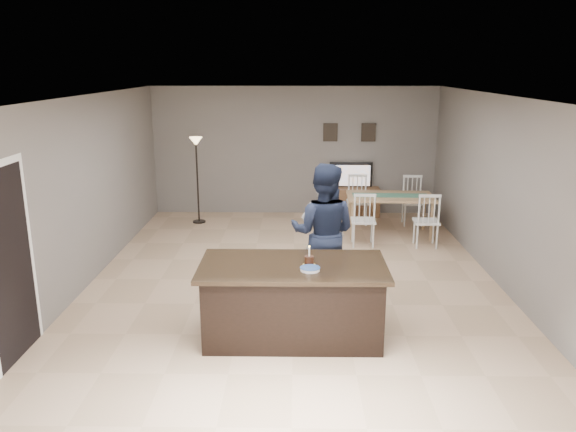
{
  "coord_description": "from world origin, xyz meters",
  "views": [
    {
      "loc": [
        0.03,
        -7.86,
        3.1
      ],
      "look_at": [
        -0.08,
        -0.3,
        1.07
      ],
      "focal_mm": 35.0,
      "sensor_mm": 36.0,
      "label": 1
    }
  ],
  "objects_px": {
    "woman": "(323,236)",
    "man": "(323,233)",
    "television": "(351,175)",
    "birthday_cake": "(309,260)",
    "plate_stack": "(310,269)",
    "dining_table": "(390,202)",
    "tv_console": "(351,202)",
    "kitchen_island": "(293,300)",
    "floor_lamp": "(196,157)"
  },
  "relations": [
    {
      "from": "birthday_cake",
      "to": "plate_stack",
      "type": "height_order",
      "value": "birthday_cake"
    },
    {
      "from": "man",
      "to": "plate_stack",
      "type": "bearing_deg",
      "value": 94.52
    },
    {
      "from": "man",
      "to": "floor_lamp",
      "type": "height_order",
      "value": "man"
    },
    {
      "from": "tv_console",
      "to": "woman",
      "type": "bearing_deg",
      "value": -100.61
    },
    {
      "from": "tv_console",
      "to": "birthday_cake",
      "type": "relative_size",
      "value": 5.25
    },
    {
      "from": "birthday_cake",
      "to": "dining_table",
      "type": "height_order",
      "value": "birthday_cake"
    },
    {
      "from": "dining_table",
      "to": "birthday_cake",
      "type": "bearing_deg",
      "value": -109.09
    },
    {
      "from": "man",
      "to": "birthday_cake",
      "type": "xyz_separation_m",
      "value": [
        -0.21,
        -1.14,
        0.01
      ]
    },
    {
      "from": "woman",
      "to": "birthday_cake",
      "type": "relative_size",
      "value": 7.2
    },
    {
      "from": "television",
      "to": "floor_lamp",
      "type": "relative_size",
      "value": 0.52
    },
    {
      "from": "man",
      "to": "plate_stack",
      "type": "distance_m",
      "value": 1.34
    },
    {
      "from": "woman",
      "to": "floor_lamp",
      "type": "height_order",
      "value": "floor_lamp"
    },
    {
      "from": "tv_console",
      "to": "plate_stack",
      "type": "distance_m",
      "value": 5.88
    },
    {
      "from": "kitchen_island",
      "to": "dining_table",
      "type": "relative_size",
      "value": 1.16
    },
    {
      "from": "dining_table",
      "to": "woman",
      "type": "bearing_deg",
      "value": -114.09
    },
    {
      "from": "floor_lamp",
      "to": "television",
      "type": "bearing_deg",
      "value": 11.74
    },
    {
      "from": "tv_console",
      "to": "television",
      "type": "distance_m",
      "value": 0.57
    },
    {
      "from": "plate_stack",
      "to": "floor_lamp",
      "type": "xyz_separation_m",
      "value": [
        -2.14,
        5.18,
        0.43
      ]
    },
    {
      "from": "birthday_cake",
      "to": "woman",
      "type": "bearing_deg",
      "value": 80.6
    },
    {
      "from": "man",
      "to": "floor_lamp",
      "type": "distance_m",
      "value": 4.53
    },
    {
      "from": "tv_console",
      "to": "birthday_cake",
      "type": "xyz_separation_m",
      "value": [
        -1.02,
        -5.58,
        0.65
      ]
    },
    {
      "from": "woman",
      "to": "man",
      "type": "height_order",
      "value": "man"
    },
    {
      "from": "plate_stack",
      "to": "man",
      "type": "bearing_deg",
      "value": 81.1
    },
    {
      "from": "kitchen_island",
      "to": "floor_lamp",
      "type": "relative_size",
      "value": 1.23
    },
    {
      "from": "television",
      "to": "man",
      "type": "bearing_deg",
      "value": 79.93
    },
    {
      "from": "man",
      "to": "dining_table",
      "type": "height_order",
      "value": "man"
    },
    {
      "from": "tv_console",
      "to": "birthday_cake",
      "type": "bearing_deg",
      "value": -100.32
    },
    {
      "from": "television",
      "to": "woman",
      "type": "relative_size",
      "value": 0.55
    },
    {
      "from": "kitchen_island",
      "to": "birthday_cake",
      "type": "xyz_separation_m",
      "value": [
        0.18,
        -0.01,
        0.5
      ]
    },
    {
      "from": "birthday_cake",
      "to": "floor_lamp",
      "type": "distance_m",
      "value": 5.44
    },
    {
      "from": "kitchen_island",
      "to": "man",
      "type": "distance_m",
      "value": 1.29
    },
    {
      "from": "woman",
      "to": "dining_table",
      "type": "relative_size",
      "value": 0.89
    },
    {
      "from": "kitchen_island",
      "to": "tv_console",
      "type": "relative_size",
      "value": 1.79
    },
    {
      "from": "plate_stack",
      "to": "floor_lamp",
      "type": "distance_m",
      "value": 5.62
    },
    {
      "from": "man",
      "to": "floor_lamp",
      "type": "bearing_deg",
      "value": -45.2
    },
    {
      "from": "man",
      "to": "birthday_cake",
      "type": "bearing_deg",
      "value": 92.76
    },
    {
      "from": "woman",
      "to": "man",
      "type": "relative_size",
      "value": 0.88
    },
    {
      "from": "kitchen_island",
      "to": "television",
      "type": "distance_m",
      "value": 5.78
    },
    {
      "from": "floor_lamp",
      "to": "man",
      "type": "bearing_deg",
      "value": -58.63
    },
    {
      "from": "man",
      "to": "dining_table",
      "type": "bearing_deg",
      "value": -101.1
    },
    {
      "from": "plate_stack",
      "to": "dining_table",
      "type": "bearing_deg",
      "value": 69.9
    },
    {
      "from": "tv_console",
      "to": "dining_table",
      "type": "xyz_separation_m",
      "value": [
        0.6,
        -1.37,
        0.32
      ]
    },
    {
      "from": "birthday_cake",
      "to": "plate_stack",
      "type": "bearing_deg",
      "value": -87.82
    },
    {
      "from": "plate_stack",
      "to": "woman",
      "type": "bearing_deg",
      "value": 81.97
    },
    {
      "from": "tv_console",
      "to": "television",
      "type": "height_order",
      "value": "television"
    },
    {
      "from": "kitchen_island",
      "to": "plate_stack",
      "type": "xyz_separation_m",
      "value": [
        0.19,
        -0.19,
        0.46
      ]
    },
    {
      "from": "tv_console",
      "to": "plate_stack",
      "type": "relative_size",
      "value": 5.3
    },
    {
      "from": "kitchen_island",
      "to": "plate_stack",
      "type": "distance_m",
      "value": 0.54
    },
    {
      "from": "birthday_cake",
      "to": "plate_stack",
      "type": "distance_m",
      "value": 0.19
    },
    {
      "from": "kitchen_island",
      "to": "woman",
      "type": "xyz_separation_m",
      "value": [
        0.41,
        1.35,
        0.37
      ]
    }
  ]
}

